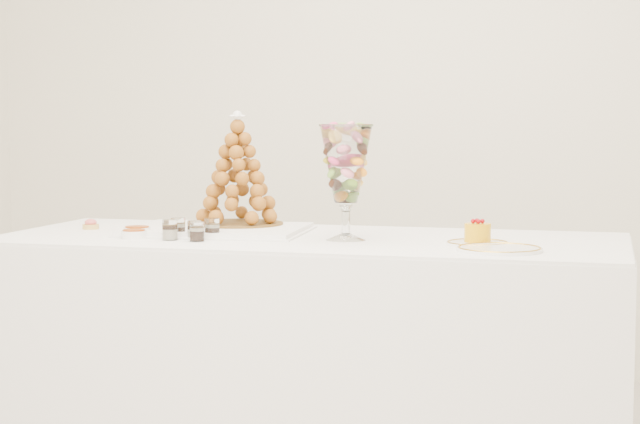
% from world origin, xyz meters
% --- Properties ---
extents(buffet_table, '(2.19, 0.90, 0.83)m').
position_xyz_m(buffet_table, '(-0.06, 0.38, 0.41)').
color(buffet_table, white).
rests_on(buffet_table, ground).
extents(lace_tray, '(0.65, 0.51, 0.02)m').
position_xyz_m(lace_tray, '(-0.42, 0.43, 0.84)').
color(lace_tray, white).
rests_on(lace_tray, buffet_table).
extents(macaron_vase, '(0.18, 0.18, 0.39)m').
position_xyz_m(macaron_vase, '(0.09, 0.33, 1.08)').
color(macaron_vase, white).
rests_on(macaron_vase, buffet_table).
extents(cake_plate, '(0.20, 0.20, 0.01)m').
position_xyz_m(cake_plate, '(0.54, 0.30, 0.83)').
color(cake_plate, white).
rests_on(cake_plate, buffet_table).
extents(spare_plate, '(0.27, 0.27, 0.01)m').
position_xyz_m(spare_plate, '(0.62, 0.16, 0.83)').
color(spare_plate, white).
rests_on(spare_plate, buffet_table).
extents(pink_tart, '(0.06, 0.06, 0.04)m').
position_xyz_m(pink_tart, '(-0.92, 0.41, 0.84)').
color(pink_tart, tan).
rests_on(pink_tart, buffet_table).
extents(verrine_a, '(0.05, 0.05, 0.07)m').
position_xyz_m(verrine_a, '(-0.50, 0.25, 0.86)').
color(verrine_a, white).
rests_on(verrine_a, buffet_table).
extents(verrine_b, '(0.06, 0.06, 0.06)m').
position_xyz_m(verrine_b, '(-0.42, 0.21, 0.86)').
color(verrine_b, white).
rests_on(verrine_b, buffet_table).
extents(verrine_c, '(0.06, 0.06, 0.07)m').
position_xyz_m(verrine_c, '(-0.37, 0.25, 0.86)').
color(verrine_c, white).
rests_on(verrine_c, buffet_table).
extents(verrine_d, '(0.06, 0.06, 0.07)m').
position_xyz_m(verrine_d, '(-0.49, 0.16, 0.86)').
color(verrine_d, white).
rests_on(verrine_d, buffet_table).
extents(verrine_e, '(0.05, 0.05, 0.07)m').
position_xyz_m(verrine_e, '(-0.38, 0.15, 0.86)').
color(verrine_e, white).
rests_on(verrine_e, buffet_table).
extents(ramekin_back, '(0.09, 0.09, 0.03)m').
position_xyz_m(ramekin_back, '(-0.65, 0.26, 0.84)').
color(ramekin_back, white).
rests_on(ramekin_back, buffet_table).
extents(ramekin_front, '(0.09, 0.09, 0.03)m').
position_xyz_m(ramekin_front, '(-0.63, 0.17, 0.84)').
color(ramekin_front, white).
rests_on(ramekin_front, buffet_table).
extents(croquembouche, '(0.35, 0.35, 0.42)m').
position_xyz_m(croquembouche, '(-0.38, 0.54, 1.05)').
color(croquembouche, brown).
rests_on(croquembouche, lace_tray).
extents(mousse_cake, '(0.09, 0.09, 0.08)m').
position_xyz_m(mousse_cake, '(0.53, 0.31, 0.87)').
color(mousse_cake, '#E8A40A').
rests_on(mousse_cake, cake_plate).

